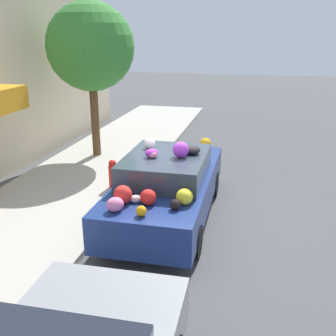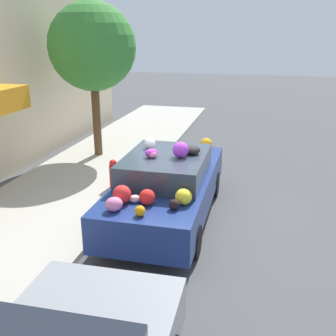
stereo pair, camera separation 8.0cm
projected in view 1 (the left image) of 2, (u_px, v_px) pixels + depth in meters
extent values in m
plane|color=#4C4C4F|center=(170.00, 217.00, 8.20)|extent=(60.00, 60.00, 0.00)
cube|color=#B2ADA3|center=(52.00, 203.00, 8.76)|extent=(24.00, 3.20, 0.12)
cylinder|color=brown|center=(95.00, 117.00, 11.65)|extent=(0.24, 0.24, 2.30)
sphere|color=#388433|center=(91.00, 47.00, 10.99)|extent=(2.46, 2.46, 2.46)
cylinder|color=red|center=(113.00, 177.00, 9.38)|extent=(0.20, 0.20, 0.55)
sphere|color=red|center=(112.00, 163.00, 9.27)|extent=(0.18, 0.18, 0.18)
cube|color=navy|center=(168.00, 190.00, 8.00)|extent=(4.43, 1.76, 0.66)
cube|color=#333D47|center=(166.00, 166.00, 7.66)|extent=(2.00, 1.53, 0.46)
cylinder|color=black|center=(149.00, 179.00, 9.54)|extent=(0.58, 0.18, 0.58)
cylinder|color=black|center=(214.00, 184.00, 9.21)|extent=(0.58, 0.18, 0.58)
cylinder|color=black|center=(108.00, 231.00, 7.01)|extent=(0.58, 0.18, 0.58)
cylinder|color=black|center=(195.00, 241.00, 6.68)|extent=(0.58, 0.18, 0.58)
sphere|color=blue|center=(189.00, 147.00, 9.45)|extent=(0.25, 0.25, 0.19)
sphere|color=orange|center=(141.00, 211.00, 6.09)|extent=(0.19, 0.19, 0.17)
sphere|color=white|center=(150.00, 143.00, 7.97)|extent=(0.30, 0.30, 0.22)
ellipsoid|color=pink|center=(153.00, 154.00, 7.39)|extent=(0.25, 0.25, 0.14)
sphere|color=orange|center=(175.00, 150.00, 9.08)|extent=(0.36, 0.36, 0.28)
ellipsoid|color=white|center=(136.00, 199.00, 6.59)|extent=(0.22, 0.25, 0.13)
ellipsoid|color=purple|center=(152.00, 153.00, 7.42)|extent=(0.33, 0.33, 0.17)
ellipsoid|color=black|center=(192.00, 150.00, 7.63)|extent=(0.44, 0.44, 0.17)
ellipsoid|color=red|center=(203.00, 157.00, 8.76)|extent=(0.19, 0.19, 0.13)
sphere|color=orange|center=(205.00, 144.00, 9.54)|extent=(0.34, 0.34, 0.29)
ellipsoid|color=red|center=(161.00, 147.00, 9.53)|extent=(0.21, 0.21, 0.14)
ellipsoid|color=blue|center=(156.00, 153.00, 9.09)|extent=(0.28, 0.28, 0.15)
sphere|color=red|center=(123.00, 195.00, 6.52)|extent=(0.37, 0.37, 0.31)
sphere|color=purple|center=(181.00, 150.00, 7.39)|extent=(0.39, 0.39, 0.30)
ellipsoid|color=yellow|center=(184.00, 197.00, 6.50)|extent=(0.38, 0.36, 0.27)
sphere|color=green|center=(159.00, 148.00, 9.34)|extent=(0.28, 0.28, 0.20)
sphere|color=red|center=(148.00, 197.00, 6.48)|extent=(0.35, 0.35, 0.27)
sphere|color=orange|center=(159.00, 155.00, 8.87)|extent=(0.25, 0.25, 0.18)
ellipsoid|color=pink|center=(115.00, 204.00, 6.25)|extent=(0.38, 0.38, 0.23)
sphere|color=black|center=(175.00, 205.00, 6.31)|extent=(0.18, 0.18, 0.17)
ellipsoid|color=orange|center=(189.00, 153.00, 8.89)|extent=(0.35, 0.39, 0.25)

